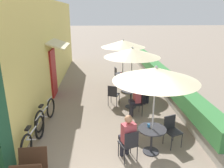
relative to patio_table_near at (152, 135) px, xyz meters
name	(u,v)px	position (x,y,z in m)	size (l,w,h in m)	color
cafe_facade_wall	(50,48)	(-3.57, 5.10, 1.57)	(0.98, 13.54, 4.20)	#E0CC6B
planter_hedge	(162,78)	(1.72, 5.14, 0.02)	(0.60, 12.54, 1.01)	gray
patio_table_near	(152,135)	(0.00, 0.00, 0.00)	(0.76, 0.76, 0.72)	#28282D
patio_umbrella_near	(156,74)	(0.00, 0.00, 1.70)	(2.13, 2.13, 2.43)	#B7B7BC
cafe_chair_near_left	(172,128)	(0.65, 0.32, 0.00)	(0.51, 0.51, 0.87)	#232328
cafe_chair_near_right	(129,143)	(-0.65, -0.32, 0.00)	(0.51, 0.51, 0.87)	#232328
seated_patron_near_right	(127,135)	(-0.69, -0.22, 0.17)	(0.44, 0.49, 1.25)	#23232D
coffee_cup_near	(149,125)	(-0.08, 0.09, 0.25)	(0.07, 0.07, 0.09)	teal
patio_table_mid	(131,95)	(-0.13, 2.99, 0.00)	(0.76, 0.76, 0.72)	#28282D
patio_umbrella_mid	(132,53)	(-0.13, 2.99, 1.70)	(2.13, 2.13, 2.43)	#B7B7BC
cafe_chair_mid_left	(138,102)	(0.04, 2.29, 0.00)	(0.45, 0.45, 0.87)	#232328
seated_patron_mid_left	(136,98)	(-0.07, 2.27, 0.17)	(0.44, 0.37, 1.25)	#23232D
cafe_chair_mid_right	(142,90)	(0.40, 3.49, 0.00)	(0.56, 0.56, 0.87)	#232328
seated_patron_mid_right	(144,87)	(0.46, 3.40, 0.17)	(0.50, 0.51, 1.25)	#23232D
cafe_chair_mid_back	(113,94)	(-0.82, 3.19, 0.00)	(0.52, 0.52, 0.87)	#232328
coffee_cup_mid	(134,91)	(-0.05, 2.83, 0.25)	(0.07, 0.07, 0.09)	teal
patio_table_far	(123,78)	(-0.20, 5.41, 0.00)	(0.76, 0.76, 0.72)	#28282D
patio_umbrella_far	(123,44)	(-0.20, 5.41, 1.70)	(2.13, 2.13, 2.43)	#B7B7BC
cafe_chair_far_left	(128,82)	(0.00, 4.72, 0.00)	(0.46, 0.46, 0.87)	#232328
cafe_chair_far_right	(118,74)	(-0.39, 6.11, 0.00)	(0.46, 0.46, 0.87)	#232328
coffee_cup_far	(121,73)	(-0.27, 5.40, 0.25)	(0.07, 0.07, 0.09)	#B73D3D
bicycle_leaning	(33,136)	(-3.23, 0.39, -0.15)	(0.21, 1.73, 0.80)	black
bicycle_second	(45,114)	(-3.22, 1.79, -0.14)	(0.31, 1.73, 0.81)	black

